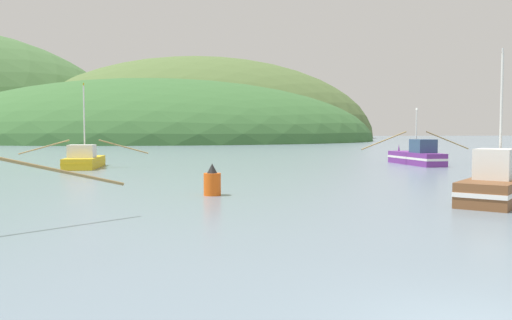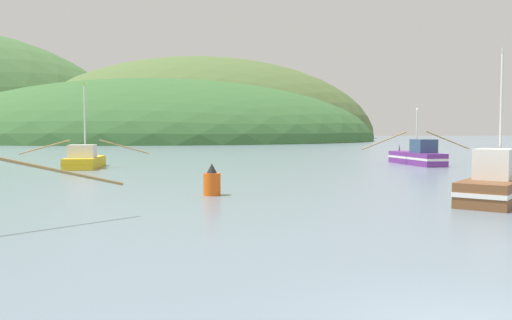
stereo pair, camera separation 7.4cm
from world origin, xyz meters
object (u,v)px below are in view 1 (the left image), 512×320
at_px(fishing_boat_purple, 417,156).
at_px(channel_buoy, 212,182).
at_px(fishing_boat_brown, 498,185).
at_px(fishing_boat_yellow, 84,160).

height_order(fishing_boat_purple, channel_buoy, fishing_boat_purple).
height_order(fishing_boat_brown, fishing_boat_purple, fishing_boat_brown).
xyz_separation_m(fishing_boat_brown, fishing_boat_purple, (10.05, 24.38, 0.08)).
relative_size(fishing_boat_purple, channel_buoy, 6.86).
distance_m(fishing_boat_brown, channel_buoy, 13.78).
distance_m(fishing_boat_brown, fishing_boat_purple, 26.37).
xyz_separation_m(fishing_boat_purple, channel_buoy, (-22.84, -19.26, -0.16)).
bearing_deg(fishing_boat_purple, fishing_boat_yellow, 88.08).
relative_size(fishing_boat_yellow, fishing_boat_purple, 0.99).
bearing_deg(channel_buoy, fishing_boat_yellow, 110.71).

